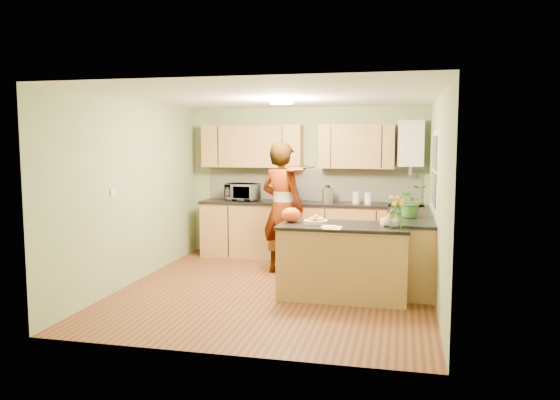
# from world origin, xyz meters

# --- Properties ---
(floor) EXTENTS (4.50, 4.50, 0.00)m
(floor) POSITION_xyz_m (0.00, 0.00, 0.00)
(floor) COLOR #532A17
(floor) RESTS_ON ground
(ceiling) EXTENTS (4.00, 4.50, 0.02)m
(ceiling) POSITION_xyz_m (0.00, 0.00, 2.50)
(ceiling) COLOR white
(ceiling) RESTS_ON wall_back
(wall_back) EXTENTS (4.00, 0.02, 2.50)m
(wall_back) POSITION_xyz_m (0.00, 2.25, 1.25)
(wall_back) COLOR gray
(wall_back) RESTS_ON floor
(wall_front) EXTENTS (4.00, 0.02, 2.50)m
(wall_front) POSITION_xyz_m (0.00, -2.25, 1.25)
(wall_front) COLOR gray
(wall_front) RESTS_ON floor
(wall_left) EXTENTS (0.02, 4.50, 2.50)m
(wall_left) POSITION_xyz_m (-2.00, 0.00, 1.25)
(wall_left) COLOR gray
(wall_left) RESTS_ON floor
(wall_right) EXTENTS (0.02, 4.50, 2.50)m
(wall_right) POSITION_xyz_m (2.00, 0.00, 1.25)
(wall_right) COLOR gray
(wall_right) RESTS_ON floor
(back_counter) EXTENTS (3.64, 0.62, 0.94)m
(back_counter) POSITION_xyz_m (0.10, 1.95, 0.47)
(back_counter) COLOR #A67842
(back_counter) RESTS_ON floor
(right_counter) EXTENTS (0.62, 2.24, 0.94)m
(right_counter) POSITION_xyz_m (1.70, 0.85, 0.47)
(right_counter) COLOR #A67842
(right_counter) RESTS_ON floor
(splashback) EXTENTS (3.60, 0.02, 0.52)m
(splashback) POSITION_xyz_m (0.10, 2.23, 1.20)
(splashback) COLOR beige
(splashback) RESTS_ON back_counter
(upper_cabinets) EXTENTS (3.20, 0.34, 0.70)m
(upper_cabinets) POSITION_xyz_m (-0.18, 2.08, 1.85)
(upper_cabinets) COLOR #A67842
(upper_cabinets) RESTS_ON wall_back
(boiler) EXTENTS (0.40, 0.30, 0.86)m
(boiler) POSITION_xyz_m (1.70, 2.09, 1.90)
(boiler) COLOR white
(boiler) RESTS_ON wall_back
(window_right) EXTENTS (0.01, 1.30, 1.05)m
(window_right) POSITION_xyz_m (1.99, 0.60, 1.55)
(window_right) COLOR white
(window_right) RESTS_ON wall_right
(light_switch) EXTENTS (0.02, 0.09, 0.09)m
(light_switch) POSITION_xyz_m (-1.99, -0.60, 1.30)
(light_switch) COLOR white
(light_switch) RESTS_ON wall_left
(ceiling_lamp) EXTENTS (0.30, 0.30, 0.07)m
(ceiling_lamp) POSITION_xyz_m (0.00, 0.30, 2.46)
(ceiling_lamp) COLOR #FFEABF
(ceiling_lamp) RESTS_ON ceiling
(peninsula_island) EXTENTS (1.59, 0.82, 0.91)m
(peninsula_island) POSITION_xyz_m (0.89, -0.14, 0.46)
(peninsula_island) COLOR #A67842
(peninsula_island) RESTS_ON floor
(fruit_dish) EXTENTS (0.30, 0.30, 0.10)m
(fruit_dish) POSITION_xyz_m (0.54, -0.14, 0.96)
(fruit_dish) COLOR beige
(fruit_dish) RESTS_ON peninsula_island
(orange_bowl) EXTENTS (0.22, 0.22, 0.13)m
(orange_bowl) POSITION_xyz_m (1.44, 0.01, 0.97)
(orange_bowl) COLOR beige
(orange_bowl) RESTS_ON peninsula_island
(flower_vase) EXTENTS (0.23, 0.23, 0.43)m
(flower_vase) POSITION_xyz_m (1.49, -0.32, 1.20)
(flower_vase) COLOR silver
(flower_vase) RESTS_ON peninsula_island
(orange_bag) EXTENTS (0.31, 0.28, 0.19)m
(orange_bag) POSITION_xyz_m (0.21, -0.09, 1.01)
(orange_bag) COLOR #FE5314
(orange_bag) RESTS_ON peninsula_island
(papers) EXTENTS (0.21, 0.28, 0.01)m
(papers) POSITION_xyz_m (0.79, -0.44, 0.92)
(papers) COLOR silver
(papers) RESTS_ON peninsula_island
(violinist) EXTENTS (0.83, 0.71, 1.93)m
(violinist) POSITION_xyz_m (-0.11, 0.86, 0.96)
(violinist) COLOR #DEAE88
(violinist) RESTS_ON floor
(violin) EXTENTS (0.57, 0.50, 0.14)m
(violin) POSITION_xyz_m (0.09, 0.64, 1.54)
(violin) COLOR #591B05
(violin) RESTS_ON violinist
(microwave) EXTENTS (0.56, 0.42, 0.29)m
(microwave) POSITION_xyz_m (-1.05, 1.97, 1.08)
(microwave) COLOR white
(microwave) RESTS_ON back_counter
(blue_box) EXTENTS (0.33, 0.28, 0.22)m
(blue_box) POSITION_xyz_m (-0.22, 1.96, 1.05)
(blue_box) COLOR navy
(blue_box) RESTS_ON back_counter
(kettle) EXTENTS (0.18, 0.18, 0.34)m
(kettle) POSITION_xyz_m (0.40, 1.96, 1.08)
(kettle) COLOR #B8B9BD
(kettle) RESTS_ON back_counter
(jar_cream) EXTENTS (0.13, 0.13, 0.18)m
(jar_cream) POSITION_xyz_m (0.87, 1.95, 1.03)
(jar_cream) COLOR beige
(jar_cream) RESTS_ON back_counter
(jar_white) EXTENTS (0.12, 0.12, 0.18)m
(jar_white) POSITION_xyz_m (1.06, 1.92, 1.03)
(jar_white) COLOR white
(jar_white) RESTS_ON back_counter
(potted_plant) EXTENTS (0.49, 0.47, 0.43)m
(potted_plant) POSITION_xyz_m (1.70, 0.51, 1.16)
(potted_plant) COLOR #397C29
(potted_plant) RESTS_ON right_counter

